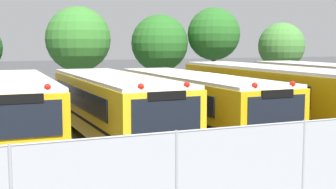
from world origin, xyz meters
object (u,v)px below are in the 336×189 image
(school_bus_2, at_px, (193,100))
(tree_2, at_px, (80,38))
(school_bus_1, at_px, (113,104))
(school_bus_4, at_px, (328,90))
(tree_3, at_px, (160,44))
(school_bus_3, at_px, (268,94))
(tree_4, at_px, (214,35))
(traffic_cone, at_px, (327,170))
(tree_5, at_px, (282,46))
(school_bus_0, at_px, (13,109))

(school_bus_2, xyz_separation_m, tree_2, (-2.08, 11.97, 2.64))
(school_bus_1, height_order, school_bus_2, school_bus_1)
(school_bus_1, distance_m, school_bus_4, 10.57)
(tree_2, height_order, tree_3, tree_2)
(tree_2, relative_size, tree_3, 1.06)
(school_bus_2, bearing_deg, school_bus_3, 177.56)
(tree_3, height_order, tree_4, tree_4)
(school_bus_2, distance_m, tree_3, 12.77)
(traffic_cone, bearing_deg, tree_5, 56.86)
(school_bus_1, height_order, tree_5, tree_5)
(school_bus_2, relative_size, tree_5, 2.20)
(school_bus_0, height_order, tree_3, tree_3)
(tree_5, bearing_deg, school_bus_4, -115.32)
(school_bus_2, relative_size, school_bus_4, 1.16)
(tree_3, relative_size, traffic_cone, 9.71)
(school_bus_1, relative_size, tree_2, 1.76)
(school_bus_2, relative_size, school_bus_3, 0.96)
(tree_5, bearing_deg, tree_3, 167.89)
(school_bus_0, distance_m, tree_3, 16.02)
(tree_4, distance_m, tree_5, 5.04)
(school_bus_3, relative_size, tree_3, 2.11)
(school_bus_0, relative_size, school_bus_3, 0.82)
(tree_2, xyz_separation_m, tree_5, (14.01, -1.69, -0.53))
(school_bus_2, bearing_deg, tree_5, -140.48)
(school_bus_1, bearing_deg, school_bus_0, -4.06)
(school_bus_0, distance_m, traffic_cone, 10.54)
(school_bus_2, distance_m, tree_5, 15.88)
(school_bus_4, height_order, tree_4, tree_4)
(school_bus_4, xyz_separation_m, tree_2, (-9.23, 11.79, 2.50))
(tree_3, bearing_deg, school_bus_1, -118.76)
(school_bus_2, xyz_separation_m, traffic_cone, (0.43, -7.33, -1.04))
(traffic_cone, bearing_deg, tree_3, 81.59)
(school_bus_0, distance_m, school_bus_3, 10.58)
(school_bus_1, height_order, tree_3, tree_3)
(school_bus_4, relative_size, tree_3, 1.73)
(school_bus_1, bearing_deg, tree_4, -133.31)
(tree_2, bearing_deg, tree_3, 1.68)
(school_bus_2, height_order, school_bus_3, school_bus_3)
(school_bus_1, relative_size, traffic_cone, 18.14)
(school_bus_3, relative_size, tree_5, 2.30)
(school_bus_3, height_order, tree_4, tree_4)
(school_bus_0, bearing_deg, tree_4, -139.79)
(school_bus_0, xyz_separation_m, school_bus_3, (10.58, -0.14, 0.10))
(school_bus_2, height_order, school_bus_4, school_bus_4)
(school_bus_4, bearing_deg, school_bus_0, 1.64)
(school_bus_1, bearing_deg, school_bus_3, 179.31)
(school_bus_3, height_order, school_bus_4, school_bus_4)
(school_bus_1, bearing_deg, tree_2, -97.35)
(school_bus_2, relative_size, tree_2, 1.90)
(school_bus_3, bearing_deg, tree_5, -129.67)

